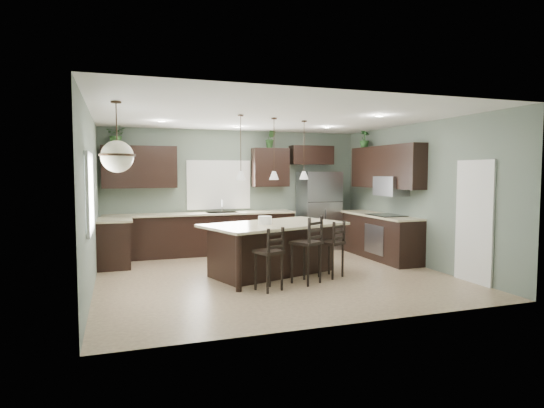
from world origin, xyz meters
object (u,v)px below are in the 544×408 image
at_px(kitchen_island, 274,249).
at_px(serving_dish, 265,220).
at_px(refrigerator, 319,210).
at_px(bar_stool_center, 306,250).
at_px(bar_stool_left, 269,259).
at_px(plant_back_left, 117,135).
at_px(bar_stool_right, 331,249).

height_order(kitchen_island, serving_dish, serving_dish).
bearing_deg(kitchen_island, refrigerator, 31.75).
height_order(serving_dish, bar_stool_center, bar_stool_center).
xyz_separation_m(bar_stool_left, plant_back_left, (-2.19, 3.49, 2.12)).
height_order(bar_stool_center, bar_stool_right, bar_stool_center).
relative_size(bar_stool_left, plant_back_left, 2.25).
xyz_separation_m(serving_dish, plant_back_left, (-2.44, 2.52, 1.63)).
xyz_separation_m(kitchen_island, bar_stool_center, (0.29, -0.80, 0.10)).
height_order(kitchen_island, bar_stool_center, bar_stool_center).
relative_size(serving_dish, bar_stool_left, 0.24).
xyz_separation_m(kitchen_island, plant_back_left, (-2.63, 2.46, 2.16)).
relative_size(refrigerator, kitchen_island, 0.76).
relative_size(serving_dish, plant_back_left, 0.54).
distance_m(bar_stool_right, plant_back_left, 5.07).
distance_m(kitchen_island, bar_stool_left, 1.12).
xyz_separation_m(refrigerator, bar_stool_left, (-2.36, -3.30, -0.43)).
bearing_deg(kitchen_island, plant_back_left, 118.89).
height_order(kitchen_island, bar_stool_left, bar_stool_left).
height_order(refrigerator, bar_stool_right, refrigerator).
bearing_deg(bar_stool_right, bar_stool_left, 173.66).
distance_m(bar_stool_left, bar_stool_center, 0.77).
height_order(bar_stool_left, plant_back_left, plant_back_left).
relative_size(serving_dish, bar_stool_center, 0.22).
distance_m(refrigerator, bar_stool_right, 3.02).
bearing_deg(serving_dish, bar_stool_left, -104.66).
height_order(bar_stool_left, bar_stool_right, bar_stool_right).
relative_size(refrigerator, bar_stool_right, 1.85).
bearing_deg(bar_stool_left, plant_back_left, 100.02).
xyz_separation_m(bar_stool_left, bar_stool_center, (0.73, 0.24, 0.06)).
bearing_deg(bar_stool_left, bar_stool_right, -1.10).
relative_size(refrigerator, bar_stool_left, 1.85).
bearing_deg(plant_back_left, bar_stool_left, -57.94).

